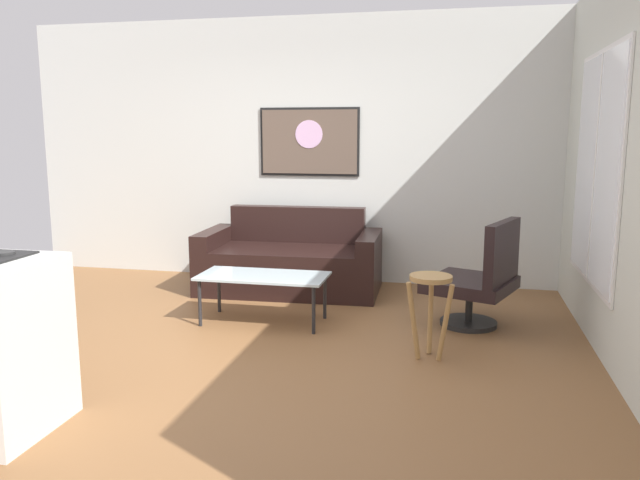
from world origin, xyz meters
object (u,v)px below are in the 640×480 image
Objects in this scene: couch at (291,263)px; wall_painting at (309,142)px; armchair at (480,279)px; bar_stool at (430,295)px; coffee_table at (263,279)px.

wall_painting is at bearing 82.30° from couch.
couch is 2.02× the size of armchair.
armchair is 1.48× the size of bar_stool.
wall_painting reaches higher than couch.
couch is 1.13m from coffee_table.
wall_painting is (-1.40, 2.22, 1.03)m from bar_stool.
bar_stool is (1.47, -1.69, 0.18)m from couch.
wall_painting reaches higher than bar_stool.
wall_painting reaches higher than armchair.
coffee_table is at bearing -90.44° from wall_painting.
couch is at bearing -97.70° from wall_painting.
wall_painting is (0.01, 1.65, 1.12)m from coffee_table.
couch is 2.04m from armchair.
coffee_table is 1.99m from wall_painting.
armchair is 2.50m from wall_painting.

